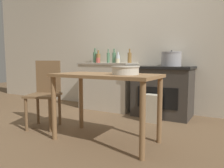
% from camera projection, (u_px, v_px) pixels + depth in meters
% --- Properties ---
extents(ground_plane, '(14.00, 14.00, 0.00)m').
position_uv_depth(ground_plane, '(92.00, 131.00, 2.87)').
color(ground_plane, brown).
extents(wall_back, '(8.00, 0.07, 2.55)m').
position_uv_depth(wall_back, '(139.00, 42.00, 4.10)').
color(wall_back, beige).
rests_on(wall_back, ground_plane).
extents(counter_cabinet, '(1.04, 0.56, 0.88)m').
position_uv_depth(counter_cabinet, '(108.00, 86.00, 4.19)').
color(counter_cabinet, beige).
rests_on(counter_cabinet, ground_plane).
extents(stove, '(0.96, 0.63, 0.83)m').
position_uv_depth(stove, '(163.00, 91.00, 3.63)').
color(stove, '#38332D').
rests_on(stove, ground_plane).
extents(work_table, '(1.20, 0.61, 0.77)m').
position_uv_depth(work_table, '(106.00, 85.00, 2.46)').
color(work_table, '#997047').
rests_on(work_table, ground_plane).
extents(chair, '(0.52, 0.52, 0.92)m').
position_uv_depth(chair, '(45.00, 91.00, 3.04)').
color(chair, brown).
rests_on(chair, ground_plane).
extents(flour_sack, '(0.24, 0.17, 0.42)m').
position_uv_depth(flour_sack, '(153.00, 108.00, 3.28)').
color(flour_sack, beige).
rests_on(flour_sack, ground_plane).
extents(stock_pot, '(0.33, 0.33, 0.26)m').
position_uv_depth(stock_pot, '(171.00, 59.00, 3.58)').
color(stock_pot, '#A8A8AD').
rests_on(stock_pot, stove).
extents(mixing_bowl_large, '(0.30, 0.30, 0.09)m').
position_uv_depth(mixing_bowl_large, '(125.00, 70.00, 2.32)').
color(mixing_bowl_large, silver).
rests_on(mixing_bowl_large, work_table).
extents(bottle_far_left, '(0.07, 0.07, 0.26)m').
position_uv_depth(bottle_far_left, '(130.00, 57.00, 4.04)').
color(bottle_far_left, olive).
rests_on(bottle_far_left, counter_cabinet).
extents(bottle_left, '(0.07, 0.07, 0.27)m').
position_uv_depth(bottle_left, '(114.00, 57.00, 4.23)').
color(bottle_left, '#517F5B').
rests_on(bottle_left, counter_cabinet).
extents(bottle_mid_left, '(0.08, 0.08, 0.25)m').
position_uv_depth(bottle_mid_left, '(98.00, 58.00, 4.39)').
color(bottle_mid_left, olive).
rests_on(bottle_mid_left, counter_cabinet).
extents(bottle_center_left, '(0.08, 0.08, 0.21)m').
position_uv_depth(bottle_center_left, '(118.00, 59.00, 4.16)').
color(bottle_center_left, silver).
rests_on(bottle_center_left, counter_cabinet).
extents(bottle_center, '(0.08, 0.08, 0.29)m').
position_uv_depth(bottle_center, '(95.00, 57.00, 4.48)').
color(bottle_center, '#517F5B').
rests_on(bottle_center, counter_cabinet).
extents(bottle_center_right, '(0.06, 0.06, 0.27)m').
position_uv_depth(bottle_center_right, '(108.00, 57.00, 4.27)').
color(bottle_center_right, '#517F5B').
rests_on(bottle_center_right, counter_cabinet).
extents(cup_mid_right, '(0.07, 0.07, 0.08)m').
position_uv_depth(cup_mid_right, '(118.00, 61.00, 3.88)').
color(cup_mid_right, beige).
rests_on(cup_mid_right, counter_cabinet).
extents(cup_right, '(0.08, 0.08, 0.10)m').
position_uv_depth(cup_right, '(98.00, 60.00, 4.18)').
color(cup_right, '#B74C42').
rests_on(cup_right, counter_cabinet).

